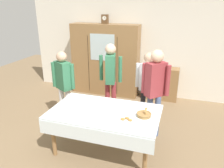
# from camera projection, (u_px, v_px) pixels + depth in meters

# --- Properties ---
(ground_plane) EXTENTS (12.00, 12.00, 0.00)m
(ground_plane) POSITION_uv_depth(u_px,v_px,m) (109.00, 143.00, 4.19)
(ground_plane) COLOR #846B4C
(ground_plane) RESTS_ON ground
(back_wall) EXTENTS (6.40, 0.10, 2.70)m
(back_wall) POSITION_uv_depth(u_px,v_px,m) (139.00, 47.00, 6.09)
(back_wall) COLOR silver
(back_wall) RESTS_ON ground
(dining_table) EXTENTS (1.86, 1.11, 0.78)m
(dining_table) POSITION_uv_depth(u_px,v_px,m) (104.00, 117.00, 3.74)
(dining_table) COLOR olive
(dining_table) RESTS_ON ground
(wall_cabinet) EXTENTS (1.89, 0.46, 1.98)m
(wall_cabinet) POSITION_uv_depth(u_px,v_px,m) (105.00, 60.00, 6.21)
(wall_cabinet) COLOR olive
(wall_cabinet) RESTS_ON ground
(mantel_clock) EXTENTS (0.18, 0.11, 0.24)m
(mantel_clock) POSITION_uv_depth(u_px,v_px,m) (105.00, 19.00, 5.82)
(mantel_clock) COLOR brown
(mantel_clock) RESTS_ON wall_cabinet
(bookshelf_low) EXTENTS (0.94, 0.35, 0.89)m
(bookshelf_low) POSITION_uv_depth(u_px,v_px,m) (160.00, 83.00, 5.99)
(bookshelf_low) COLOR olive
(bookshelf_low) RESTS_ON ground
(book_stack) EXTENTS (0.17, 0.22, 0.08)m
(book_stack) POSITION_uv_depth(u_px,v_px,m) (162.00, 66.00, 5.82)
(book_stack) COLOR #2D5184
(book_stack) RESTS_ON bookshelf_low
(tea_cup_far_right) EXTENTS (0.13, 0.13, 0.06)m
(tea_cup_far_right) POSITION_uv_depth(u_px,v_px,m) (71.00, 116.00, 3.51)
(tea_cup_far_right) COLOR white
(tea_cup_far_right) RESTS_ON dining_table
(tea_cup_mid_left) EXTENTS (0.13, 0.13, 0.06)m
(tea_cup_mid_left) POSITION_uv_depth(u_px,v_px,m) (73.00, 108.00, 3.78)
(tea_cup_mid_left) COLOR silver
(tea_cup_mid_left) RESTS_ON dining_table
(tea_cup_mid_right) EXTENTS (0.13, 0.13, 0.06)m
(tea_cup_mid_right) POSITION_uv_depth(u_px,v_px,m) (92.00, 103.00, 4.00)
(tea_cup_mid_right) COLOR white
(tea_cup_mid_right) RESTS_ON dining_table
(bread_basket) EXTENTS (0.24, 0.24, 0.16)m
(bread_basket) POSITION_uv_depth(u_px,v_px,m) (144.00, 114.00, 3.55)
(bread_basket) COLOR #9E7542
(bread_basket) RESTS_ON dining_table
(pastry_plate) EXTENTS (0.28, 0.28, 0.05)m
(pastry_plate) POSITION_uv_depth(u_px,v_px,m) (126.00, 121.00, 3.42)
(pastry_plate) COLOR white
(pastry_plate) RESTS_ON dining_table
(spoon_near_left) EXTENTS (0.12, 0.02, 0.01)m
(spoon_near_left) POSITION_uv_depth(u_px,v_px,m) (116.00, 104.00, 4.01)
(spoon_near_left) COLOR silver
(spoon_near_left) RESTS_ON dining_table
(spoon_far_right) EXTENTS (0.12, 0.02, 0.01)m
(spoon_far_right) POSITION_uv_depth(u_px,v_px,m) (79.00, 104.00, 3.99)
(spoon_far_right) COLOR silver
(spoon_far_right) RESTS_ON dining_table
(spoon_near_right) EXTENTS (0.12, 0.02, 0.01)m
(spoon_near_right) POSITION_uv_depth(u_px,v_px,m) (110.00, 115.00, 3.62)
(spoon_near_right) COLOR silver
(spoon_near_right) RESTS_ON dining_table
(person_behind_table_left) EXTENTS (0.52, 0.40, 1.70)m
(person_behind_table_left) POSITION_uv_depth(u_px,v_px,m) (111.00, 74.00, 4.84)
(person_behind_table_left) COLOR #933338
(person_behind_table_left) RESTS_ON ground
(person_beside_shelf) EXTENTS (0.52, 0.40, 1.74)m
(person_beside_shelf) POSITION_uv_depth(u_px,v_px,m) (155.00, 85.00, 4.09)
(person_beside_shelf) COLOR slate
(person_beside_shelf) RESTS_ON ground
(person_behind_table_right) EXTENTS (0.52, 0.41, 1.56)m
(person_behind_table_right) POSITION_uv_depth(u_px,v_px,m) (148.00, 81.00, 4.65)
(person_behind_table_right) COLOR #232328
(person_behind_table_right) RESTS_ON ground
(person_near_right_end) EXTENTS (0.52, 0.35, 1.59)m
(person_near_right_end) POSITION_uv_depth(u_px,v_px,m) (63.00, 81.00, 4.63)
(person_near_right_end) COLOR silver
(person_near_right_end) RESTS_ON ground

